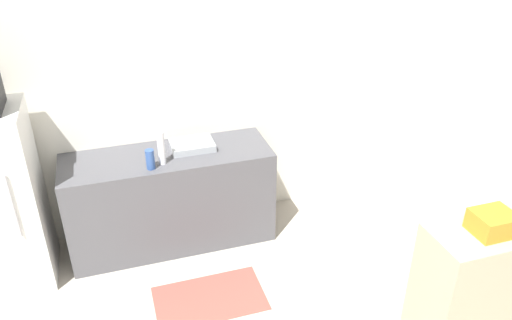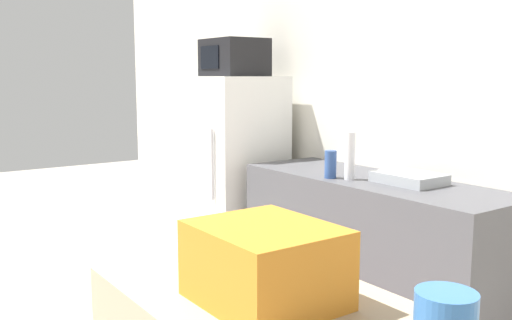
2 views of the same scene
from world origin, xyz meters
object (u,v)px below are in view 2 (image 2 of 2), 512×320
microwave (234,58)px  bottle_tall (350,156)px  refrigerator (235,172)px  basket (265,264)px  bottle_short (331,164)px

microwave → bottle_tall: (1.30, -0.05, -0.60)m
refrigerator → bottle_tall: bearing=-2.1°
bottle_tall → basket: 2.46m
microwave → bottle_tall: size_ratio=1.63×
bottle_short → basket: (1.74, -1.77, 0.21)m
refrigerator → microwave: microwave is taller
refrigerator → basket: 3.51m
bottle_tall → bottle_short: (-0.10, -0.06, -0.06)m
bottle_tall → bottle_short: bottle_tall is taller
microwave → basket: microwave is taller
microwave → basket: size_ratio=1.96×
bottle_tall → basket: basket is taller
microwave → refrigerator: bearing=72.5°
bottle_tall → basket: size_ratio=1.21×
bottle_short → basket: bearing=-45.5°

